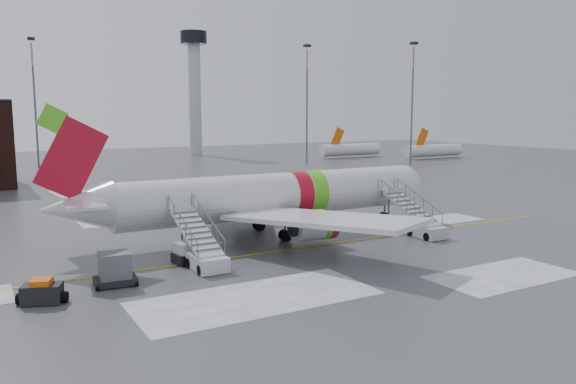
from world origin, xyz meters
TOP-DOWN VIEW (x-y plane):
  - ground at (0.00, 0.00)m, footprint 260.00×260.00m
  - airliner at (2.14, 4.17)m, footprint 35.03×32.97m
  - airstair_fwd at (13.64, -2.37)m, footprint 2.05×7.70m
  - airstair_aft at (-6.24, -2.37)m, footprint 2.05×7.70m
  - pushback_tug at (-6.62, -0.77)m, footprint 2.85×2.36m
  - uld_container at (-12.41, -3.46)m, footprint 2.66×2.05m
  - baggage_tractor at (-16.72, -4.84)m, footprint 2.86×1.91m
  - control_tower at (30.00, 95.00)m, footprint 6.40×6.40m
  - light_mast_far_ne at (42.00, 62.00)m, footprint 1.20×1.20m
  - light_mast_far_n at (-8.00, 78.00)m, footprint 1.20×1.20m
  - light_mast_far_e at (58.00, 48.00)m, footprint 1.20×1.20m
  - distant_aircraft at (62.50, 64.00)m, footprint 35.00×18.00m

SIDE VIEW (x-z plane):
  - ground at x=0.00m, z-range 0.00..0.00m
  - distant_aircraft at x=62.50m, z-range -4.00..4.00m
  - baggage_tractor at x=-16.72m, z-range -0.11..1.30m
  - pushback_tug at x=-6.62m, z-range -0.09..1.41m
  - uld_container at x=-12.41m, z-range -0.07..1.98m
  - airstair_fwd at x=13.64m, z-range -0.68..2.81m
  - airstair_aft at x=-6.24m, z-range -0.68..2.81m
  - airliner at x=2.14m, z-range -2.17..9.01m
  - light_mast_far_ne at x=42.00m, z-range 1.71..25.96m
  - light_mast_far_n at x=-8.00m, z-range 1.71..25.96m
  - light_mast_far_e at x=58.00m, z-range 1.71..25.96m
  - control_tower at x=30.00m, z-range 3.75..33.75m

